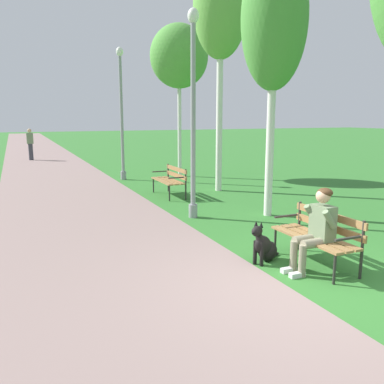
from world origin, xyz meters
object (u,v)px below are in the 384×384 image
(lamp_post_near, at_px, (193,114))
(birch_tree_third, at_px, (221,8))
(dog_black, at_px, (264,246))
(birch_tree_fourth, at_px, (179,57))
(park_bench_near, at_px, (319,233))
(person_seated_on_near_bench, at_px, (317,227))
(birch_tree_second, at_px, (274,20))
(park_bench_mid, at_px, (171,178))
(lamp_post_mid, at_px, (121,113))
(pedestrian_distant, at_px, (30,144))

(lamp_post_near, distance_m, birch_tree_third, 4.60)
(dog_black, bearing_deg, birch_tree_third, 69.20)
(birch_tree_fourth, bearing_deg, park_bench_near, -99.36)
(person_seated_on_near_bench, distance_m, dog_black, 0.88)
(dog_black, relative_size, lamp_post_near, 0.17)
(birch_tree_fourth, bearing_deg, birch_tree_second, -94.08)
(birch_tree_third, bearing_deg, park_bench_near, -103.73)
(park_bench_mid, xyz_separation_m, birch_tree_third, (1.66, 0.20, 4.82))
(person_seated_on_near_bench, distance_m, birch_tree_third, 8.16)
(park_bench_near, relative_size, dog_black, 1.93)
(birch_tree_second, bearing_deg, park_bench_mid, 111.71)
(lamp_post_mid, bearing_deg, park_bench_near, -86.31)
(dog_black, bearing_deg, lamp_post_near, 87.46)
(dog_black, distance_m, lamp_post_near, 3.72)
(dog_black, distance_m, birch_tree_second, 5.11)
(lamp_post_near, bearing_deg, park_bench_near, -81.02)
(birch_tree_third, bearing_deg, birch_tree_second, -97.29)
(lamp_post_near, relative_size, birch_tree_third, 0.65)
(birch_tree_third, bearing_deg, pedestrian_distant, 113.37)
(park_bench_near, height_order, person_seated_on_near_bench, person_seated_on_near_bench)
(person_seated_on_near_bench, relative_size, birch_tree_second, 0.21)
(dog_black, relative_size, birch_tree_third, 0.11)
(person_seated_on_near_bench, bearing_deg, park_bench_near, 41.55)
(dog_black, distance_m, birch_tree_third, 8.07)
(person_seated_on_near_bench, bearing_deg, lamp_post_mid, 92.41)
(person_seated_on_near_bench, bearing_deg, dog_black, 128.63)
(park_bench_near, distance_m, birch_tree_second, 4.94)
(birch_tree_second, bearing_deg, lamp_post_mid, 104.63)
(dog_black, bearing_deg, lamp_post_mid, 89.56)
(dog_black, xyz_separation_m, pedestrian_distant, (-2.73, 17.35, 0.58))
(lamp_post_near, bearing_deg, dog_black, -92.54)
(dog_black, height_order, pedestrian_distant, pedestrian_distant)
(birch_tree_third, distance_m, birch_tree_fourth, 3.45)
(park_bench_mid, xyz_separation_m, birch_tree_fourth, (1.71, 3.53, 3.90))
(birch_tree_second, xyz_separation_m, pedestrian_distant, (-4.54, 14.78, -3.45))
(person_seated_on_near_bench, xyz_separation_m, pedestrian_distant, (-3.22, 17.95, 0.16))
(dog_black, bearing_deg, birch_tree_fourth, 76.09)
(park_bench_near, relative_size, park_bench_mid, 1.00)
(lamp_post_mid, height_order, birch_tree_second, birch_tree_second)
(birch_tree_third, bearing_deg, person_seated_on_near_bench, -105.07)
(person_seated_on_near_bench, distance_m, lamp_post_near, 4.06)
(birch_tree_second, bearing_deg, person_seated_on_near_bench, -112.62)
(lamp_post_near, relative_size, birch_tree_second, 0.77)
(pedestrian_distant, bearing_deg, person_seated_on_near_bench, -79.84)
(dog_black, height_order, birch_tree_fourth, birch_tree_fourth)
(birch_tree_second, distance_m, birch_tree_fourth, 6.65)
(dog_black, height_order, birch_tree_third, birch_tree_third)
(birch_tree_fourth, distance_m, pedestrian_distant, 10.21)
(lamp_post_near, height_order, birch_tree_fourth, birch_tree_fourth)
(park_bench_mid, relative_size, birch_tree_third, 0.22)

